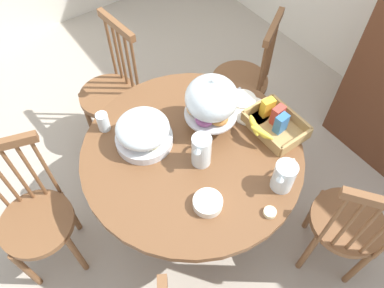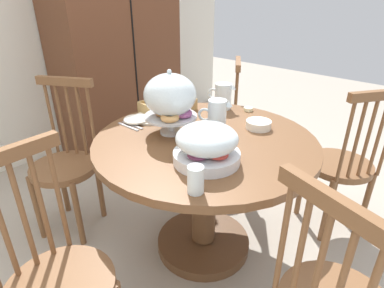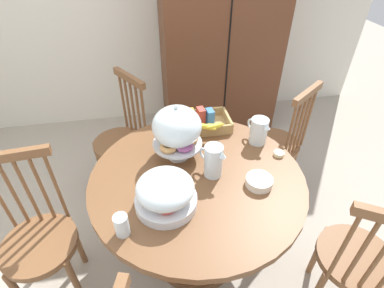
% 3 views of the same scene
% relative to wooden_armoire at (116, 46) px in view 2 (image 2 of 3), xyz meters
% --- Properties ---
extents(ground_plane, '(10.00, 10.00, 0.00)m').
position_rel_wooden_armoire_xyz_m(ground_plane, '(-0.65, -1.50, -0.98)').
color(ground_plane, '#A89E8E').
extents(wall_back, '(4.80, 0.06, 2.60)m').
position_rel_wooden_armoire_xyz_m(wall_back, '(-0.65, 0.33, 0.32)').
color(wall_back, silver).
rests_on(wall_back, ground_plane).
extents(wooden_armoire, '(1.18, 0.60, 1.96)m').
position_rel_wooden_armoire_xyz_m(wooden_armoire, '(0.00, 0.00, 0.00)').
color(wooden_armoire, brown).
rests_on(wooden_armoire, ground_plane).
extents(dining_table, '(1.16, 1.16, 0.74)m').
position_rel_wooden_armoire_xyz_m(dining_table, '(-0.54, -1.58, -0.47)').
color(dining_table, brown).
rests_on(dining_table, ground_plane).
extents(windsor_chair_by_cabinet, '(0.46, 0.46, 0.97)m').
position_rel_wooden_armoire_xyz_m(windsor_chair_by_cabinet, '(0.20, -2.06, -0.53)').
color(windsor_chair_by_cabinet, brown).
rests_on(windsor_chair_by_cabinet, ground_plane).
extents(windsor_chair_facing_door, '(0.46, 0.46, 0.97)m').
position_rel_wooden_armoire_xyz_m(windsor_chair_facing_door, '(0.19, -1.08, -0.53)').
color(windsor_chair_facing_door, brown).
rests_on(windsor_chair_facing_door, ground_plane).
extents(windsor_chair_far_side, '(0.46, 0.46, 0.97)m').
position_rel_wooden_armoire_xyz_m(windsor_chair_far_side, '(-0.97, -0.82, -0.53)').
color(windsor_chair_far_side, brown).
rests_on(windsor_chair_far_side, ground_plane).
extents(windsor_chair_host_seat, '(0.40, 0.40, 0.97)m').
position_rel_wooden_armoire_xyz_m(windsor_chair_host_seat, '(-1.41, -1.63, -0.53)').
color(windsor_chair_host_seat, brown).
rests_on(windsor_chair_host_seat, ground_plane).
extents(pastry_stand_with_dome, '(0.28, 0.28, 0.34)m').
position_rel_wooden_armoire_xyz_m(pastry_stand_with_dome, '(-0.61, -1.40, -0.05)').
color(pastry_stand_with_dome, silver).
rests_on(pastry_stand_with_dome, dining_table).
extents(fruit_platter_covered, '(0.30, 0.30, 0.18)m').
position_rel_wooden_armoire_xyz_m(fruit_platter_covered, '(-0.72, -1.75, -0.16)').
color(fruit_platter_covered, silver).
rests_on(fruit_platter_covered, dining_table).
extents(orange_juice_pitcher, '(0.12, 0.16, 0.19)m').
position_rel_wooden_armoire_xyz_m(orange_juice_pitcher, '(-0.45, -1.58, -0.16)').
color(orange_juice_pitcher, silver).
rests_on(orange_juice_pitcher, dining_table).
extents(milk_pitcher, '(0.11, 0.18, 0.17)m').
position_rel_wooden_armoire_xyz_m(milk_pitcher, '(-0.11, -1.35, -0.17)').
color(milk_pitcher, silver).
rests_on(milk_pitcher, dining_table).
extents(cereal_basket, '(0.32, 0.30, 0.12)m').
position_rel_wooden_armoire_xyz_m(cereal_basket, '(-0.40, -1.14, -0.20)').
color(cereal_basket, tan).
rests_on(cereal_basket, dining_table).
extents(china_plate_large, '(0.22, 0.22, 0.01)m').
position_rel_wooden_armoire_xyz_m(china_plate_large, '(-0.56, -1.16, -0.24)').
color(china_plate_large, white).
rests_on(china_plate_large, dining_table).
extents(china_plate_small, '(0.15, 0.15, 0.01)m').
position_rel_wooden_armoire_xyz_m(china_plate_small, '(-0.65, -1.14, -0.23)').
color(china_plate_small, white).
rests_on(china_plate_small, china_plate_large).
extents(cereal_bowl, '(0.14, 0.14, 0.04)m').
position_rel_wooden_armoire_xyz_m(cereal_bowl, '(-0.23, -1.71, -0.22)').
color(cereal_bowl, white).
rests_on(cereal_bowl, dining_table).
extents(drinking_glass, '(0.06, 0.06, 0.11)m').
position_rel_wooden_armoire_xyz_m(drinking_glass, '(-0.93, -1.88, -0.19)').
color(drinking_glass, silver).
rests_on(drinking_glass, dining_table).
extents(butter_dish, '(0.06, 0.06, 0.02)m').
position_rel_wooden_armoire_xyz_m(butter_dish, '(-0.03, -1.50, -0.23)').
color(butter_dish, beige).
rests_on(butter_dish, dining_table).
extents(table_knife, '(0.02, 0.17, 0.01)m').
position_rel_wooden_armoire_xyz_m(table_knife, '(-0.70, -1.17, -0.24)').
color(table_knife, silver).
rests_on(table_knife, dining_table).
extents(dinner_fork, '(0.02, 0.17, 0.01)m').
position_rel_wooden_armoire_xyz_m(dinner_fork, '(-0.73, -1.17, -0.24)').
color(dinner_fork, silver).
rests_on(dinner_fork, dining_table).
extents(soup_spoon, '(0.02, 0.17, 0.01)m').
position_rel_wooden_armoire_xyz_m(soup_spoon, '(-0.42, -1.15, -0.24)').
color(soup_spoon, silver).
rests_on(soup_spoon, dining_table).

